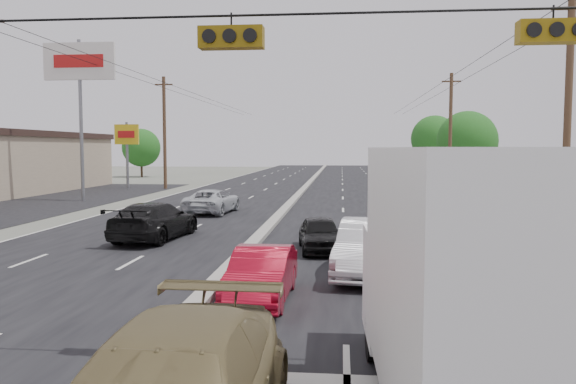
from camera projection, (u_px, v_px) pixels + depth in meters
name	position (u px, v px, depth m)	size (l,w,h in m)	color
ground	(148.00, 362.00, 9.63)	(200.00, 200.00, 0.00)	#606356
road_surface	(294.00, 200.00, 39.41)	(20.00, 160.00, 0.02)	black
center_median	(294.00, 199.00, 39.40)	(0.50, 160.00, 0.20)	gray
parking_lot	(25.00, 205.00, 36.06)	(10.00, 42.00, 0.02)	black
utility_pole_left_c	(165.00, 132.00, 50.12)	(1.60, 0.30, 10.00)	#422D1E
utility_pole_right_b	(568.00, 113.00, 22.94)	(1.60, 0.30, 10.00)	#422D1E
utility_pole_right_c	(450.00, 131.00, 47.75)	(1.60, 0.30, 10.00)	#422D1E
traffic_signals	(225.00, 35.00, 9.07)	(25.00, 0.30, 0.54)	black
pole_sign_billboard	(80.00, 71.00, 38.10)	(5.00, 0.25, 11.00)	slate
pole_sign_far	(127.00, 140.00, 50.50)	(2.20, 0.25, 6.00)	slate
tree_left_far	(141.00, 148.00, 70.97)	(4.80, 4.80, 6.12)	#382619
tree_right_mid	(467.00, 141.00, 52.53)	(5.60, 5.60, 7.14)	#382619
tree_right_far	(434.00, 139.00, 77.20)	(6.40, 6.40, 8.16)	#382619
box_truck	(483.00, 291.00, 6.99)	(2.73, 7.32, 3.68)	black
red_sedan	(261.00, 275.00, 13.41)	(1.34, 3.83, 1.26)	maroon
queue_car_a	(320.00, 234.00, 19.94)	(1.45, 3.60, 1.23)	black
queue_car_b	(369.00, 248.00, 16.17)	(1.67, 4.79, 1.58)	silver
queue_car_c	(423.00, 220.00, 23.52)	(2.22, 4.82, 1.34)	#BABBC2
queue_car_d	(508.00, 265.00, 14.19)	(2.04, 5.03, 1.46)	navy
queue_car_e	(515.00, 229.00, 20.42)	(1.68, 4.19, 1.43)	maroon
oncoming_near	(155.00, 221.00, 22.45)	(2.11, 5.18, 1.50)	black
oncoming_far	(212.00, 201.00, 31.54)	(2.23, 4.84, 1.34)	silver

